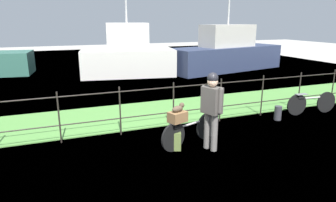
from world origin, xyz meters
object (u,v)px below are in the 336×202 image
at_px(backpack_on_paving, 177,140).
at_px(moored_boat_near, 227,53).
at_px(terrier_dog, 178,108).
at_px(bicycle_main, 190,131).
at_px(bicycle_parked, 311,103).
at_px(moored_boat_mid, 128,56).
at_px(wooden_crate, 178,117).
at_px(cyclist_person, 212,105).
at_px(mooring_bollard, 278,113).

bearing_deg(backpack_on_paving, moored_boat_near, 164.44).
height_order(terrier_dog, moored_boat_near, moored_boat_near).
distance_m(bicycle_main, bicycle_parked, 4.42).
distance_m(moored_boat_near, moored_boat_mid, 5.53).
distance_m(wooden_crate, moored_boat_mid, 9.41).
height_order(wooden_crate, moored_boat_near, moored_boat_near).
bearing_deg(cyclist_person, backpack_on_paving, 157.10).
bearing_deg(backpack_on_paving, bicycle_main, 125.02).
bearing_deg(bicycle_main, cyclist_person, -49.53).
bearing_deg(terrier_dog, cyclist_person, -20.67).
height_order(cyclist_person, backpack_on_paving, cyclist_person).
xyz_separation_m(mooring_bollard, moored_boat_near, (3.38, 8.08, 0.72)).
xyz_separation_m(wooden_crate, mooring_bollard, (3.41, 0.82, -0.55)).
bearing_deg(cyclist_person, terrier_dog, 159.33).
height_order(terrier_dog, cyclist_person, cyclist_person).
xyz_separation_m(terrier_dog, backpack_on_paving, (-0.02, 0.04, -0.73)).
height_order(bicycle_main, bicycle_parked, bicycle_main).
distance_m(backpack_on_paving, moored_boat_mid, 9.39).
height_order(wooden_crate, mooring_bollard, wooden_crate).
relative_size(bicycle_main, terrier_dog, 4.94).
relative_size(wooden_crate, moored_boat_near, 0.05).
distance_m(bicycle_main, moored_boat_mid, 9.26).
bearing_deg(backpack_on_paving, bicycle_parked, 122.40).
height_order(wooden_crate, moored_boat_mid, moored_boat_mid).
height_order(wooden_crate, bicycle_parked, wooden_crate).
bearing_deg(moored_boat_mid, moored_boat_near, -4.39).
xyz_separation_m(bicycle_parked, moored_boat_mid, (-3.44, 8.40, 0.62)).
bearing_deg(moored_boat_mid, bicycle_main, -95.68).
bearing_deg(mooring_bollard, moored_boat_near, 67.32).
bearing_deg(terrier_dog, bicycle_parked, 10.99).
bearing_deg(moored_boat_near, cyclist_person, -123.79).
distance_m(bicycle_main, terrier_dog, 0.69).
xyz_separation_m(bicycle_main, moored_boat_near, (6.43, 8.77, 0.58)).
height_order(backpack_on_paving, moored_boat_near, moored_boat_near).
relative_size(wooden_crate, moored_boat_mid, 0.08).
xyz_separation_m(terrier_dog, moored_boat_mid, (1.25, 9.31, 0.02)).
height_order(bicycle_main, moored_boat_mid, moored_boat_mid).
bearing_deg(wooden_crate, cyclist_person, -19.37).
bearing_deg(terrier_dog, bicycle_main, 19.74).
height_order(wooden_crate, backpack_on_paving, wooden_crate).
distance_m(wooden_crate, terrier_dog, 0.19).
xyz_separation_m(cyclist_person, moored_boat_mid, (0.60, 9.56, -0.05)).
relative_size(cyclist_person, moored_boat_mid, 0.35).
distance_m(terrier_dog, cyclist_person, 0.70).
bearing_deg(moored_boat_mid, backpack_on_paving, -97.81).
bearing_deg(backpack_on_paving, wooden_crate, 17.66).
distance_m(cyclist_person, mooring_bollard, 3.04).
xyz_separation_m(cyclist_person, bicycle_parked, (4.04, 1.16, -0.67)).
distance_m(mooring_bollard, bicycle_parked, 1.31).
bearing_deg(cyclist_person, moored_boat_mid, 86.39).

